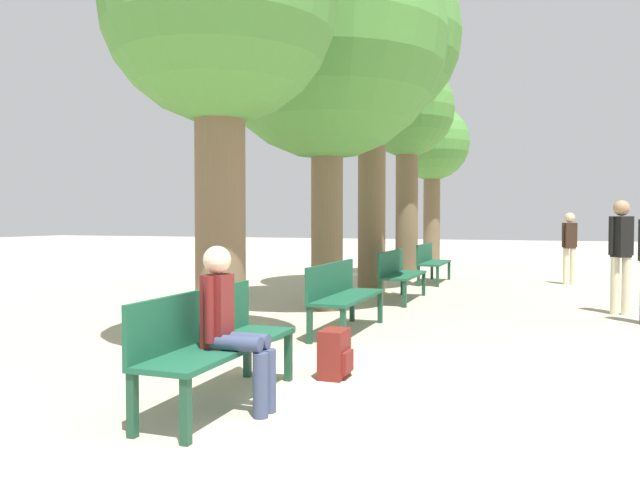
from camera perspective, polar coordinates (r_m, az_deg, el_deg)
ground_plane at (r=4.46m, az=13.40°, el=-17.11°), size 80.00×80.00×0.00m
bench_row_0 at (r=4.99m, az=-9.92°, el=-8.77°), size 0.50×1.78×0.88m
bench_row_1 at (r=7.98m, az=1.94°, el=-4.74°), size 0.50×1.78×0.88m
bench_row_2 at (r=11.14m, az=7.17°, el=-2.87°), size 0.50×1.78×0.88m
bench_row_3 at (r=14.36m, az=10.07°, el=-1.82°), size 0.50×1.78×0.88m
tree_row_0 at (r=7.09m, az=-9.19°, el=19.58°), size 2.51×2.51×4.98m
tree_row_1 at (r=10.32m, az=0.65°, el=17.67°), size 3.80×3.80×6.19m
tree_row_2 at (r=13.01m, az=4.79°, el=17.62°), size 3.52×3.52×6.82m
tree_row_3 at (r=15.99m, az=7.97°, el=11.05°), size 2.35×2.35×5.36m
tree_row_4 at (r=19.49m, az=10.21°, el=8.28°), size 2.27×2.27×4.90m
person_seated at (r=4.76m, az=-8.16°, el=-7.50°), size 0.55×0.31×1.24m
backpack at (r=5.77m, az=1.38°, el=-10.42°), size 0.26×0.34×0.44m
pedestrian_near at (r=14.79m, az=21.85°, el=-0.34°), size 0.32×0.24×1.59m
pedestrian_far at (r=10.43m, az=25.81°, el=-0.81°), size 0.35×0.31×1.73m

